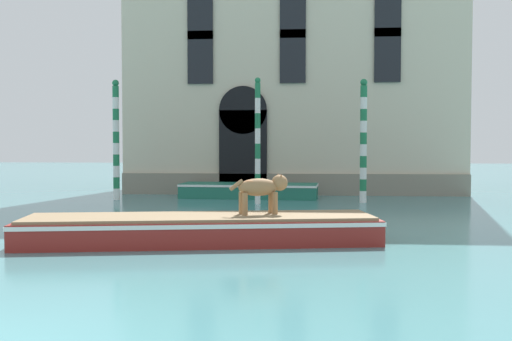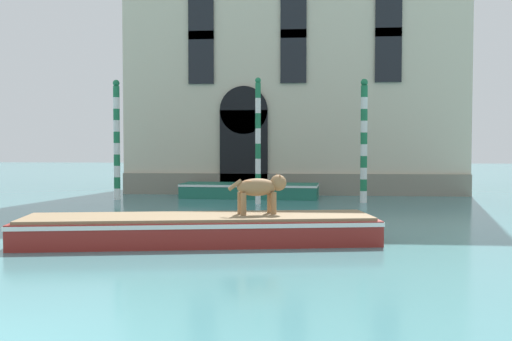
{
  "view_description": "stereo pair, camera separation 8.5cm",
  "coord_description": "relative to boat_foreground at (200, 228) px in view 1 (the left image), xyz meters",
  "views": [
    {
      "loc": [
        3.48,
        -4.72,
        1.95
      ],
      "look_at": [
        2.04,
        12.79,
        1.2
      ],
      "focal_mm": 42.0,
      "sensor_mm": 36.0,
      "label": 1
    },
    {
      "loc": [
        3.56,
        -4.72,
        1.95
      ],
      "look_at": [
        2.04,
        12.79,
        1.2
      ],
      "focal_mm": 42.0,
      "sensor_mm": 36.0,
      "label": 2
    }
  ],
  "objects": [
    {
      "name": "mooring_pole_1",
      "position": [
        -4.61,
        9.05,
        1.85
      ],
      "size": [
        0.23,
        0.23,
        4.26
      ],
      "color": "white",
      "rests_on": "ground_plane"
    },
    {
      "name": "dog_on_deck",
      "position": [
        1.21,
        0.34,
        0.79
      ],
      "size": [
        1.17,
        0.66,
        0.82
      ],
      "rotation": [
        0.0,
        0.0,
        0.39
      ],
      "color": "#997047",
      "rests_on": "boat_foreground"
    },
    {
      "name": "boat_moored_near_palazzo",
      "position": [
        0.02,
        10.16,
        -0.01
      ],
      "size": [
        5.11,
        1.85,
        0.54
      ],
      "rotation": [
        0.0,
        0.0,
        -0.06
      ],
      "color": "#1E6651",
      "rests_on": "ground_plane"
    },
    {
      "name": "mooring_pole_0",
      "position": [
        0.51,
        8.0,
        1.81
      ],
      "size": [
        0.19,
        0.19,
        4.17
      ],
      "color": "white",
      "rests_on": "ground_plane"
    },
    {
      "name": "boat_foreground",
      "position": [
        0.0,
        0.0,
        0.0
      ],
      "size": [
        7.24,
        2.88,
        0.55
      ],
      "rotation": [
        0.0,
        0.0,
        0.17
      ],
      "color": "maroon",
      "rests_on": "ground_plane"
    },
    {
      "name": "mooring_pole_2",
      "position": [
        4.04,
        8.74,
        1.81
      ],
      "size": [
        0.24,
        0.24,
        4.17
      ],
      "color": "white",
      "rests_on": "ground_plane"
    },
    {
      "name": "palazzo_left",
      "position": [
        1.58,
        14.61,
        6.18
      ],
      "size": [
        13.53,
        6.13,
        12.98
      ],
      "color": "beige",
      "rests_on": "ground_plane"
    }
  ]
}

